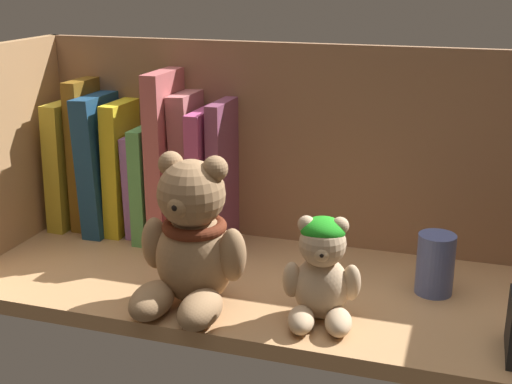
{
  "coord_description": "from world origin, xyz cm",
  "views": [
    {
      "loc": [
        21.6,
        -77.4,
        40.42
      ],
      "look_at": [
        -3.22,
        0.0,
        14.01
      ],
      "focal_mm": 48.46,
      "sensor_mm": 36.0,
      "label": 1
    }
  ],
  "objects_px": {
    "book_5": "(157,177)",
    "book_3": "(127,165)",
    "book_4": "(144,181)",
    "book_7": "(193,165)",
    "book_8": "(212,174)",
    "book_9": "(228,171)",
    "pillar_candle": "(435,264)",
    "teddy_bear_larger": "(191,243)",
    "book_1": "(90,153)",
    "book_2": "(108,161)",
    "teddy_bear_smaller": "(322,272)",
    "book_0": "(74,162)",
    "book_6": "(173,153)"
  },
  "relations": [
    {
      "from": "book_1",
      "to": "book_2",
      "type": "xyz_separation_m",
      "value": [
        0.03,
        0.0,
        -0.01
      ]
    },
    {
      "from": "book_6",
      "to": "book_7",
      "type": "bearing_deg",
      "value": 0.0
    },
    {
      "from": "book_7",
      "to": "teddy_bear_larger",
      "type": "height_order",
      "value": "book_7"
    },
    {
      "from": "book_3",
      "to": "pillar_candle",
      "type": "relative_size",
      "value": 2.59
    },
    {
      "from": "teddy_bear_larger",
      "to": "book_7",
      "type": "bearing_deg",
      "value": 112.09
    },
    {
      "from": "book_4",
      "to": "teddy_bear_larger",
      "type": "relative_size",
      "value": 0.83
    },
    {
      "from": "book_7",
      "to": "pillar_candle",
      "type": "bearing_deg",
      "value": -14.36
    },
    {
      "from": "book_8",
      "to": "teddy_bear_smaller",
      "type": "xyz_separation_m",
      "value": [
        0.21,
        -0.2,
        -0.04
      ]
    },
    {
      "from": "book_0",
      "to": "book_8",
      "type": "height_order",
      "value": "book_8"
    },
    {
      "from": "book_9",
      "to": "teddy_bear_smaller",
      "type": "relative_size",
      "value": 1.7
    },
    {
      "from": "book_1",
      "to": "book_5",
      "type": "relative_size",
      "value": 1.35
    },
    {
      "from": "book_3",
      "to": "book_5",
      "type": "bearing_deg",
      "value": 0.0
    },
    {
      "from": "book_1",
      "to": "book_4",
      "type": "relative_size",
      "value": 1.49
    },
    {
      "from": "book_3",
      "to": "book_9",
      "type": "distance_m",
      "value": 0.16
    },
    {
      "from": "book_2",
      "to": "teddy_bear_larger",
      "type": "xyz_separation_m",
      "value": [
        0.23,
        -0.21,
        -0.03
      ]
    },
    {
      "from": "book_5",
      "to": "teddy_bear_smaller",
      "type": "distance_m",
      "value": 0.36
    },
    {
      "from": "book_5",
      "to": "book_6",
      "type": "distance_m",
      "value": 0.05
    },
    {
      "from": "book_2",
      "to": "book_3",
      "type": "distance_m",
      "value": 0.03
    },
    {
      "from": "book_6",
      "to": "book_7",
      "type": "xyz_separation_m",
      "value": [
        0.03,
        0.0,
        -0.02
      ]
    },
    {
      "from": "book_2",
      "to": "pillar_candle",
      "type": "relative_size",
      "value": 2.71
    },
    {
      "from": "book_3",
      "to": "book_7",
      "type": "distance_m",
      "value": 0.11
    },
    {
      "from": "book_5",
      "to": "book_6",
      "type": "relative_size",
      "value": 0.68
    },
    {
      "from": "book_7",
      "to": "pillar_candle",
      "type": "xyz_separation_m",
      "value": [
        0.36,
        -0.09,
        -0.07
      ]
    },
    {
      "from": "book_1",
      "to": "book_7",
      "type": "height_order",
      "value": "book_1"
    },
    {
      "from": "book_2",
      "to": "book_5",
      "type": "bearing_deg",
      "value": 0.0
    },
    {
      "from": "book_1",
      "to": "book_5",
      "type": "height_order",
      "value": "book_1"
    },
    {
      "from": "book_6",
      "to": "book_9",
      "type": "bearing_deg",
      "value": 0.0
    },
    {
      "from": "book_2",
      "to": "book_0",
      "type": "bearing_deg",
      "value": 180.0
    },
    {
      "from": "book_1",
      "to": "book_7",
      "type": "bearing_deg",
      "value": 0.0
    },
    {
      "from": "book_4",
      "to": "pillar_candle",
      "type": "relative_size",
      "value": 1.99
    },
    {
      "from": "book_2",
      "to": "teddy_bear_larger",
      "type": "distance_m",
      "value": 0.31
    },
    {
      "from": "teddy_bear_smaller",
      "to": "book_6",
      "type": "bearing_deg",
      "value": 143.33
    },
    {
      "from": "book_2",
      "to": "book_3",
      "type": "xyz_separation_m",
      "value": [
        0.03,
        0.0,
        -0.0
      ]
    },
    {
      "from": "book_4",
      "to": "book_8",
      "type": "distance_m",
      "value": 0.11
    },
    {
      "from": "teddy_bear_larger",
      "to": "book_2",
      "type": "bearing_deg",
      "value": 136.81
    },
    {
      "from": "teddy_bear_smaller",
      "to": "book_7",
      "type": "bearing_deg",
      "value": 139.93
    },
    {
      "from": "book_3",
      "to": "book_9",
      "type": "xyz_separation_m",
      "value": [
        0.16,
        0.0,
        0.01
      ]
    },
    {
      "from": "book_5",
      "to": "book_6",
      "type": "height_order",
      "value": "book_6"
    },
    {
      "from": "book_4",
      "to": "book_5",
      "type": "distance_m",
      "value": 0.03
    },
    {
      "from": "book_4",
      "to": "teddy_bear_larger",
      "type": "bearing_deg",
      "value": -51.6
    },
    {
      "from": "book_9",
      "to": "book_3",
      "type": "bearing_deg",
      "value": 180.0
    },
    {
      "from": "book_2",
      "to": "teddy_bear_smaller",
      "type": "distance_m",
      "value": 0.43
    },
    {
      "from": "book_1",
      "to": "teddy_bear_larger",
      "type": "bearing_deg",
      "value": -39.52
    },
    {
      "from": "book_2",
      "to": "book_3",
      "type": "height_order",
      "value": "book_2"
    },
    {
      "from": "book_4",
      "to": "book_7",
      "type": "relative_size",
      "value": 0.7
    },
    {
      "from": "book_5",
      "to": "book_3",
      "type": "bearing_deg",
      "value": 180.0
    },
    {
      "from": "book_0",
      "to": "book_9",
      "type": "distance_m",
      "value": 0.25
    },
    {
      "from": "book_3",
      "to": "pillar_candle",
      "type": "height_order",
      "value": "book_3"
    },
    {
      "from": "book_4",
      "to": "book_5",
      "type": "height_order",
      "value": "book_5"
    },
    {
      "from": "book_7",
      "to": "book_2",
      "type": "bearing_deg",
      "value": 180.0
    }
  ]
}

